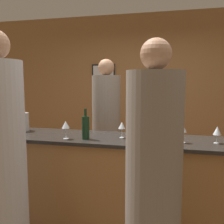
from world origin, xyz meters
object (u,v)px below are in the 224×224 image
at_px(bartender, 106,134).
at_px(ice_bucket, 22,122).
at_px(guest_2, 1,167).
at_px(guest_1, 153,187).
at_px(wine_bottle_1, 86,127).

relative_size(bartender, ice_bucket, 9.00).
distance_m(bartender, guest_2, 1.66).
bearing_deg(guest_2, bartender, 74.37).
relative_size(guest_1, ice_bucket, 8.89).
height_order(bartender, guest_1, bartender).
xyz_separation_m(bartender, ice_bucket, (-0.84, -0.71, 0.25)).
height_order(bartender, guest_2, guest_2).
distance_m(bartender, wine_bottle_1, 0.98).
height_order(guest_1, wine_bottle_1, guest_1).
bearing_deg(guest_1, guest_2, -179.11).
bearing_deg(ice_bucket, guest_2, -66.34).
bearing_deg(wine_bottle_1, ice_bucket, 164.95).
relative_size(wine_bottle_1, ice_bucket, 1.44).
distance_m(guest_1, ice_bucket, 1.83).
bearing_deg(guest_1, bartender, 115.41).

